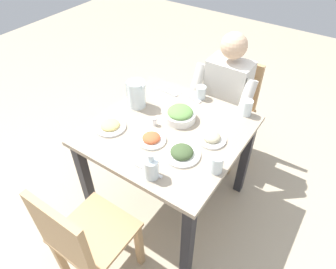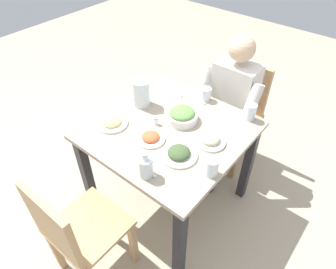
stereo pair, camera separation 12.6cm
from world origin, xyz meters
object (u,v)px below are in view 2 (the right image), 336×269
oil_carafe (146,168)px  salt_shaker (156,121)px  dining_table (169,142)px  plate_beans (211,140)px  plate_fries (112,122)px  chair_far (75,232)px  water_pitcher (141,93)px  salad_bowl (182,115)px  diner_near (227,106)px  plate_rice_curry (151,138)px  water_glass_by_pitcher (206,94)px  water_glass_near_left (251,112)px  chair_near (237,109)px  water_glass_center (212,167)px  plate_dolmas (179,153)px

oil_carafe → salt_shaker: oil_carafe is taller
dining_table → plate_beans: (-0.28, -0.06, 0.14)m
plate_fries → salt_shaker: bearing=-140.5°
chair_far → water_pitcher: (0.28, -0.86, 0.35)m
salad_bowl → salt_shaker: bearing=52.9°
oil_carafe → diner_near: bearing=-86.8°
chair_far → plate_fries: 0.70m
diner_near → chair_far: bearing=84.5°
water_pitcher → salt_shaker: (-0.23, 0.10, -0.07)m
dining_table → plate_rice_curry: (0.02, 0.16, 0.14)m
plate_rice_curry → water_glass_by_pitcher: size_ratio=1.91×
water_glass_near_left → water_glass_by_pitcher: 0.35m
chair_near → water_glass_center: size_ratio=8.15×
plate_fries → plate_dolmas: bearing=-174.7°
water_pitcher → salad_bowl: water_pitcher is taller
diner_near → plate_fries: bearing=62.3°
dining_table → chair_near: bearing=-96.9°
salad_bowl → water_glass_center: bearing=146.3°
water_glass_center → water_pitcher: bearing=-17.7°
plate_fries → oil_carafe: bearing=158.9°
chair_near → water_pitcher: water_pitcher is taller
chair_near → plate_beans: chair_near is taller
water_glass_by_pitcher → water_glass_near_left: bearing=-179.8°
chair_near → salt_shaker: chair_near is taller
water_pitcher → water_glass_by_pitcher: size_ratio=2.02×
plate_beans → plate_fries: bearing=23.6°
chair_far → water_glass_near_left: chair_far is taller
dining_table → plate_fries: (0.31, 0.20, 0.14)m
water_glass_by_pitcher → water_glass_center: bearing=126.4°
diner_near → plate_beans: 0.57m
dining_table → plate_rice_curry: 0.21m
plate_fries → plate_rice_curry: (-0.29, -0.05, 0.00)m
dining_table → water_glass_center: bearing=159.8°
salad_bowl → plate_fries: size_ratio=1.01×
plate_beans → water_glass_by_pitcher: bearing=-51.9°
chair_near → plate_dolmas: bearing=96.3°
chair_near → water_glass_center: chair_near is taller
diner_near → water_pitcher: (0.41, 0.49, 0.20)m
chair_near → dining_table: bearing=83.1°
salad_bowl → chair_far: bearing=87.0°
chair_near → diner_near: (-0.00, 0.20, 0.15)m
plate_rice_curry → oil_carafe: bearing=126.8°
plate_fries → oil_carafe: size_ratio=1.24×
plate_dolmas → salt_shaker: size_ratio=4.01×
dining_table → plate_fries: size_ratio=4.62×
plate_beans → oil_carafe: bearing=73.3°
diner_near → oil_carafe: size_ratio=7.15×
water_glass_by_pitcher → diner_near: bearing=-120.0°
plate_rice_curry → diner_near: bearing=-99.0°
chair_near → plate_dolmas: 0.98m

